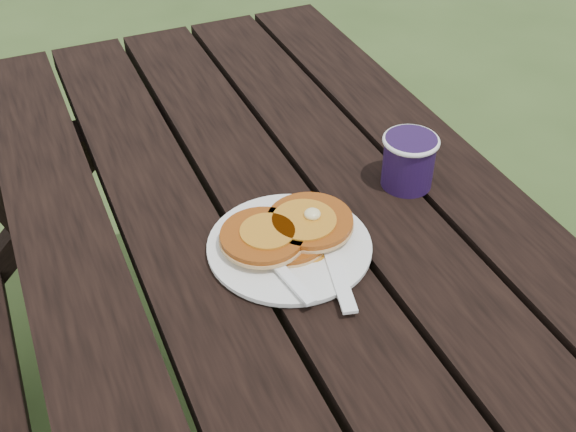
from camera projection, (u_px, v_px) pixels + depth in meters
name	position (u px, v px, depth m)	size (l,w,h in m)	color
plate	(289.00, 247.00, 1.02)	(0.23, 0.23, 0.01)	white
pancake_stack	(288.00, 230.00, 1.01)	(0.19, 0.12, 0.04)	#9B4711
knife	(335.00, 265.00, 0.98)	(0.02, 0.18, 0.01)	white
fork	(289.00, 278.00, 0.95)	(0.03, 0.16, 0.01)	white
coffee_cup	(409.00, 158.00, 1.11)	(0.09, 0.09, 0.09)	#22103A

